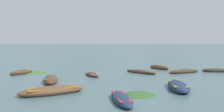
# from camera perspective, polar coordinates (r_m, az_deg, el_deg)

# --- Properties ---
(ground_plane) EXTENTS (6000.00, 6000.00, 0.00)m
(ground_plane) POSITION_cam_1_polar(r_m,az_deg,el_deg) (1505.73, 3.07, 3.22)
(ground_plane) COLOR slate
(mountain_1) EXTENTS (2100.61, 2100.61, 575.20)m
(mountain_1) POSITION_cam_1_polar(r_m,az_deg,el_deg) (2616.48, -24.66, 9.29)
(mountain_1) COLOR slate
(mountain_1) RESTS_ON ground
(mountain_2) EXTENTS (1687.93, 1687.93, 387.89)m
(mountain_2) POSITION_cam_1_polar(r_m,az_deg,el_deg) (2055.54, -4.28, 8.66)
(mountain_2) COLOR slate
(mountain_2) RESTS_ON ground
(mountain_3) EXTENTS (1254.05, 1254.05, 462.69)m
(mountain_3) POSITION_cam_1_polar(r_m,az_deg,el_deg) (2407.65, 15.83, 8.66)
(mountain_3) COLOR slate
(mountain_3) RESTS_ON ground
(rowboat_1) EXTENTS (2.09, 3.27, 0.55)m
(rowboat_1) POSITION_cam_1_polar(r_m,az_deg,el_deg) (26.91, -22.35, -3.93)
(rowboat_1) COLOR #4C3323
(rowboat_1) RESTS_ON ground
(rowboat_3) EXTENTS (3.80, 3.65, 0.47)m
(rowboat_3) POSITION_cam_1_polar(r_m,az_deg,el_deg) (25.82, 7.44, -4.05)
(rowboat_3) COLOR #4C3323
(rowboat_3) RESTS_ON ground
(rowboat_4) EXTENTS (4.32, 3.00, 0.54)m
(rowboat_4) POSITION_cam_1_polar(r_m,az_deg,el_deg) (27.14, 18.13, -3.79)
(rowboat_4) COLOR #4C3323
(rowboat_4) RESTS_ON ground
(rowboat_5) EXTENTS (2.33, 3.28, 0.45)m
(rowboat_5) POSITION_cam_1_polar(r_m,az_deg,el_deg) (23.57, -5.23, -4.77)
(rowboat_5) COLOR #4C3323
(rowboat_5) RESTS_ON ground
(rowboat_6) EXTENTS (2.82, 3.51, 0.66)m
(rowboat_6) POSITION_cam_1_polar(r_m,az_deg,el_deg) (30.31, 12.10, -2.90)
(rowboat_6) COLOR brown
(rowboat_6) RESTS_ON ground
(rowboat_7) EXTENTS (1.68, 4.36, 0.71)m
(rowboat_7) POSITION_cam_1_polar(r_m,az_deg,el_deg) (17.50, 16.73, -7.48)
(rowboat_7) COLOR navy
(rowboat_7) RESTS_ON ground
(rowboat_10) EXTENTS (4.60, 3.68, 0.68)m
(rowboat_10) POSITION_cam_1_polar(r_m,az_deg,el_deg) (15.79, -15.21, -8.66)
(rowboat_10) COLOR brown
(rowboat_10) RESTS_ON ground
(rowboat_11) EXTENTS (3.27, 1.12, 0.54)m
(rowboat_11) POSITION_cam_1_polar(r_m,az_deg,el_deg) (29.43, 25.20, -3.40)
(rowboat_11) COLOR #4C3323
(rowboat_11) RESTS_ON ground
(rowboat_12) EXTENTS (2.27, 3.98, 0.71)m
(rowboat_12) POSITION_cam_1_polar(r_m,az_deg,el_deg) (20.44, -15.56, -5.90)
(rowboat_12) COLOR brown
(rowboat_12) RESTS_ON ground
(rowboat_13) EXTENTS (1.86, 4.03, 0.52)m
(rowboat_13) POSITION_cam_1_polar(r_m,az_deg,el_deg) (13.37, 2.44, -10.95)
(rowboat_13) COLOR navy
(rowboat_13) RESTS_ON ground
(weed_patch_0) EXTENTS (3.58, 3.26, 0.14)m
(weed_patch_0) POSITION_cam_1_polar(r_m,az_deg,el_deg) (27.22, -19.08, -4.15)
(weed_patch_0) COLOR #477033
(weed_patch_0) RESTS_ON ground
(weed_patch_6) EXTENTS (2.11, 2.39, 0.14)m
(weed_patch_6) POSITION_cam_1_polar(r_m,az_deg,el_deg) (15.13, 7.07, -9.91)
(weed_patch_6) COLOR #38662D
(weed_patch_6) RESTS_ON ground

